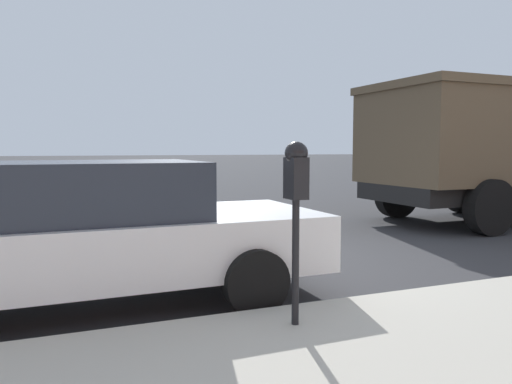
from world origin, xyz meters
TOP-DOWN VIEW (x-y plane):
  - ground_plane at (0.00, 0.00)m, footprint 220.00×220.00m
  - parking_meter at (-2.68, 0.93)m, footprint 0.21×0.19m
  - car_white at (-1.08, 2.61)m, footprint 2.08×5.01m

SIDE VIEW (x-z plane):
  - ground_plane at x=0.00m, z-range 0.00..0.00m
  - car_white at x=-1.08m, z-range 0.04..1.51m
  - parking_meter at x=-2.68m, z-range 0.53..2.05m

